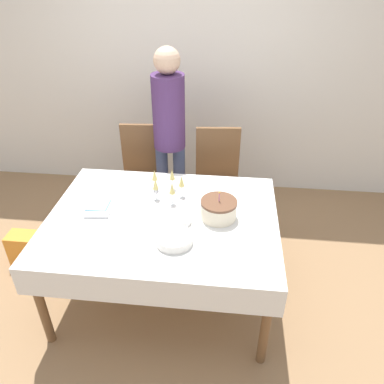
# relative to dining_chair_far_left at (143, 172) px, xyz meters

# --- Properties ---
(ground_plane) EXTENTS (12.00, 12.00, 0.00)m
(ground_plane) POSITION_rel_dining_chair_far_left_xyz_m (0.36, -0.92, -0.54)
(ground_plane) COLOR #93704C
(wall_back) EXTENTS (8.00, 0.05, 2.70)m
(wall_back) POSITION_rel_dining_chair_far_left_xyz_m (0.36, 0.80, 0.81)
(wall_back) COLOR silver
(wall_back) RESTS_ON ground_plane
(dining_table) EXTENTS (1.59, 1.21, 0.73)m
(dining_table) POSITION_rel_dining_chair_far_left_xyz_m (0.36, -0.92, 0.09)
(dining_table) COLOR white
(dining_table) RESTS_ON ground_plane
(dining_chair_far_left) EXTENTS (0.45, 0.45, 0.98)m
(dining_chair_far_left) POSITION_rel_dining_chair_far_left_xyz_m (0.00, 0.00, 0.00)
(dining_chair_far_left) COLOR brown
(dining_chair_far_left) RESTS_ON ground_plane
(dining_chair_far_right) EXTENTS (0.46, 0.46, 0.98)m
(dining_chair_far_right) POSITION_rel_dining_chair_far_left_xyz_m (0.70, -0.00, 0.00)
(dining_chair_far_right) COLOR brown
(dining_chair_far_right) RESTS_ON ground_plane
(birthday_cake) EXTENTS (0.25, 0.25, 0.21)m
(birthday_cake) POSITION_rel_dining_chair_far_left_xyz_m (0.74, -0.89, 0.26)
(birthday_cake) COLOR beige
(birthday_cake) RESTS_ON dining_table
(champagne_tray) EXTENTS (0.33, 0.33, 0.18)m
(champagne_tray) POSITION_rel_dining_chair_far_left_xyz_m (0.35, -0.66, 0.27)
(champagne_tray) COLOR silver
(champagne_tray) RESTS_ON dining_table
(plate_stack_main) EXTENTS (0.24, 0.24, 0.06)m
(plate_stack_main) POSITION_rel_dining_chair_far_left_xyz_m (0.48, -1.18, 0.22)
(plate_stack_main) COLOR silver
(plate_stack_main) RESTS_ON dining_table
(plate_stack_dessert) EXTENTS (0.17, 0.17, 0.05)m
(plate_stack_dessert) POSITION_rel_dining_chair_far_left_xyz_m (0.48, -0.97, 0.22)
(plate_stack_dessert) COLOR white
(plate_stack_dessert) RESTS_ON dining_table
(cake_knife) EXTENTS (0.29, 0.11, 0.00)m
(cake_knife) POSITION_rel_dining_chair_far_left_xyz_m (0.86, -1.09, 0.19)
(cake_knife) COLOR silver
(cake_knife) RESTS_ON dining_table
(fork_pile) EXTENTS (0.18, 0.08, 0.02)m
(fork_pile) POSITION_rel_dining_chair_far_left_xyz_m (-0.09, -0.97, 0.20)
(fork_pile) COLOR silver
(fork_pile) RESTS_ON dining_table
(napkin_pile) EXTENTS (0.15, 0.15, 0.01)m
(napkin_pile) POSITION_rel_dining_chair_far_left_xyz_m (-0.13, -0.84, 0.20)
(napkin_pile) COLOR #8CC6E0
(napkin_pile) RESTS_ON dining_table
(person_standing) EXTENTS (0.28, 0.28, 1.67)m
(person_standing) POSITION_rel_dining_chair_far_left_xyz_m (0.26, 0.04, 0.47)
(person_standing) COLOR #3F4C72
(person_standing) RESTS_ON ground_plane
(gift_bag) EXTENTS (0.28, 0.17, 0.30)m
(gift_bag) POSITION_rel_dining_chair_far_left_xyz_m (-0.87, -0.72, -0.39)
(gift_bag) COLOR orange
(gift_bag) RESTS_ON ground_plane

